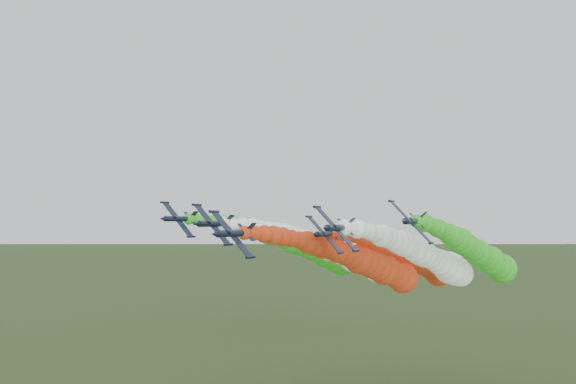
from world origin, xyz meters
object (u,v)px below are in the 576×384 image
at_px(jet_inner_right, 434,260).
at_px(jet_lead, 369,264).
at_px(jet_trail, 414,260).
at_px(jet_inner_left, 345,255).
at_px(jet_outer_left, 311,250).
at_px(jet_outer_right, 481,255).

bearing_deg(jet_inner_right, jet_lead, -144.14).
distance_m(jet_lead, jet_inner_right, 14.49).
bearing_deg(jet_trail, jet_inner_left, -127.32).
bearing_deg(jet_inner_left, jet_lead, -44.46).
distance_m(jet_inner_right, jet_trail, 17.58).
distance_m(jet_outer_left, jet_outer_right, 41.38).
xyz_separation_m(jet_lead, jet_inner_right, (11.72, 8.48, 0.78)).
xyz_separation_m(jet_inner_left, jet_outer_left, (-12.47, 9.51, 0.57)).
bearing_deg(jet_inner_right, jet_outer_left, 164.27).
bearing_deg(jet_lead, jet_inner_right, 35.86).
height_order(jet_lead, jet_trail, jet_lead).
relative_size(jet_inner_right, jet_trail, 0.99).
height_order(jet_inner_right, jet_outer_right, jet_outer_right).
relative_size(jet_lead, jet_inner_right, 1.01).
height_order(jet_outer_right, jet_trail, jet_outer_right).
height_order(jet_inner_right, jet_trail, jet_inner_right).
bearing_deg(jet_outer_right, jet_trail, 153.55).
bearing_deg(jet_trail, jet_outer_left, -165.03).
xyz_separation_m(jet_inner_left, jet_trail, (12.31, 16.14, -1.74)).
relative_size(jet_inner_left, jet_outer_right, 1.00).
height_order(jet_outer_left, jet_trail, jet_outer_left).
distance_m(jet_inner_left, jet_outer_left, 15.70).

